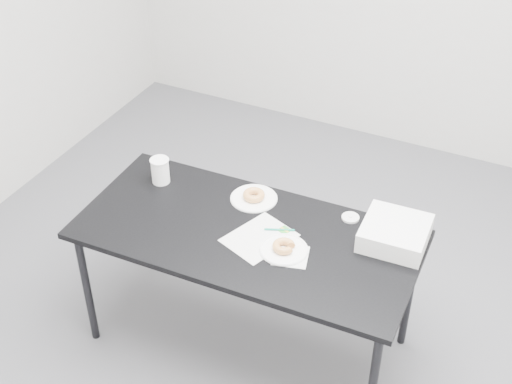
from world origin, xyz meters
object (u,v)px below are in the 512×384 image
at_px(table, 247,241).
at_px(scorecard, 259,238).
at_px(coffee_cup, 160,171).
at_px(bakery_box, 395,233).
at_px(pen, 279,230).
at_px(donut_far, 254,195).
at_px(plate_far, 254,198).
at_px(plate_near, 284,250).
at_px(donut_near, 284,246).

relative_size(table, scorecard, 5.33).
bearing_deg(coffee_cup, bakery_box, 2.86).
bearing_deg(pen, table, -173.02).
relative_size(donut_far, coffee_cup, 0.80).
xyz_separation_m(table, plate_far, (-0.08, 0.23, 0.05)).
xyz_separation_m(scorecard, donut_far, (-0.14, 0.24, 0.02)).
bearing_deg(plate_near, bakery_box, 32.89).
relative_size(scorecard, plate_near, 1.37).
bearing_deg(pen, plate_near, -80.31).
bearing_deg(bakery_box, scorecard, -159.05).
bearing_deg(plate_near, scorecard, 166.82).
height_order(plate_near, bakery_box, bakery_box).
distance_m(coffee_cup, bakery_box, 1.13).
relative_size(pen, plate_far, 0.60).
bearing_deg(donut_near, plate_near, 0.00).
relative_size(pen, donut_far, 1.28).
height_order(table, coffee_cup, coffee_cup).
bearing_deg(plate_far, pen, -38.40).
bearing_deg(pen, coffee_cup, 149.70).
xyz_separation_m(pen, bakery_box, (0.47, 0.15, 0.04)).
relative_size(scorecard, donut_far, 2.77).
bearing_deg(bakery_box, pen, -165.04).
distance_m(pen, coffee_cup, 0.67).
xyz_separation_m(scorecard, plate_near, (0.13, -0.03, 0.00)).
height_order(pen, plate_far, pen).
relative_size(plate_near, plate_far, 0.95).
relative_size(plate_far, donut_far, 2.13).
distance_m(plate_near, donut_near, 0.02).
xyz_separation_m(scorecard, coffee_cup, (-0.60, 0.17, 0.06)).
bearing_deg(plate_far, table, -71.32).
distance_m(donut_near, bakery_box, 0.48).
xyz_separation_m(table, pen, (0.12, 0.07, 0.06)).
height_order(pen, donut_near, donut_near).
distance_m(plate_near, bakery_box, 0.48).
xyz_separation_m(table, scorecard, (0.07, -0.01, 0.05)).
xyz_separation_m(scorecard, plate_far, (-0.14, 0.24, 0.00)).
bearing_deg(donut_near, bakery_box, 32.89).
relative_size(pen, bakery_box, 0.48).
xyz_separation_m(donut_near, coffee_cup, (-0.73, 0.20, 0.04)).
height_order(scorecard, donut_far, donut_far).
height_order(table, pen, pen).
bearing_deg(coffee_cup, donut_near, -15.54).
bearing_deg(donut_near, coffee_cup, 164.46).
bearing_deg(table, coffee_cup, 161.85).
bearing_deg(pen, bakery_box, -4.90).
distance_m(table, bakery_box, 0.64).
height_order(pen, coffee_cup, coffee_cup).
xyz_separation_m(pen, donut_near, (0.07, -0.11, 0.02)).
distance_m(pen, plate_near, 0.13).
height_order(pen, plate_near, pen).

